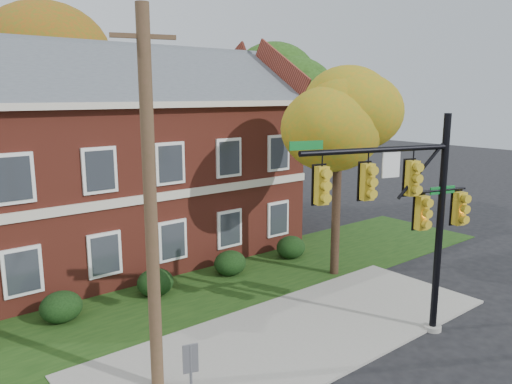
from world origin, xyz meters
TOP-DOWN VIEW (x-y plane):
  - ground at (0.00, 0.00)m, footprint 120.00×120.00m
  - sidewalk at (0.00, 1.00)m, footprint 14.00×5.00m
  - grass_strip at (0.00, 6.00)m, footprint 30.00×6.00m
  - apartment_building at (-2.00, 11.95)m, footprint 18.80×8.80m
  - hedge_left at (-5.50, 6.70)m, footprint 1.40×1.26m
  - hedge_center at (-2.00, 6.70)m, footprint 1.40×1.26m
  - hedge_right at (1.50, 6.70)m, footprint 1.40×1.26m
  - hedge_far_right at (5.00, 6.70)m, footprint 1.40×1.26m
  - tree_near_right at (5.22, 3.87)m, footprint 4.50×4.25m
  - tree_right_rear at (9.31, 12.81)m, footprint 6.30×5.95m
  - tree_far_rear at (-0.66, 19.79)m, footprint 6.84×6.46m
  - traffic_signal at (2.42, -1.15)m, footprint 6.04×1.89m
  - utility_pole at (-4.88, 1.15)m, footprint 1.45×0.55m
  - sign_post at (-5.25, -1.12)m, footprint 0.33×0.15m

SIDE VIEW (x-z plane):
  - ground at x=0.00m, z-range 0.00..0.00m
  - grass_strip at x=0.00m, z-range 0.00..0.04m
  - sidewalk at x=0.00m, z-range 0.00..0.08m
  - hedge_left at x=-5.50m, z-range 0.00..1.05m
  - hedge_center at x=-2.00m, z-range 0.00..1.05m
  - hedge_right at x=1.50m, z-range 0.00..1.05m
  - hedge_far_right at x=5.00m, z-range 0.00..1.05m
  - sign_post at x=-5.25m, z-range 0.42..2.74m
  - traffic_signal at x=2.42m, z-range 0.84..7.80m
  - utility_pole at x=-4.88m, z-range 0.07..9.61m
  - apartment_building at x=-2.00m, z-range 0.12..9.86m
  - tree_near_right at x=5.22m, z-range 2.38..10.96m
  - tree_right_rear at x=9.31m, z-range 2.81..13.43m
  - tree_far_rear at x=-0.66m, z-range 3.08..14.60m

